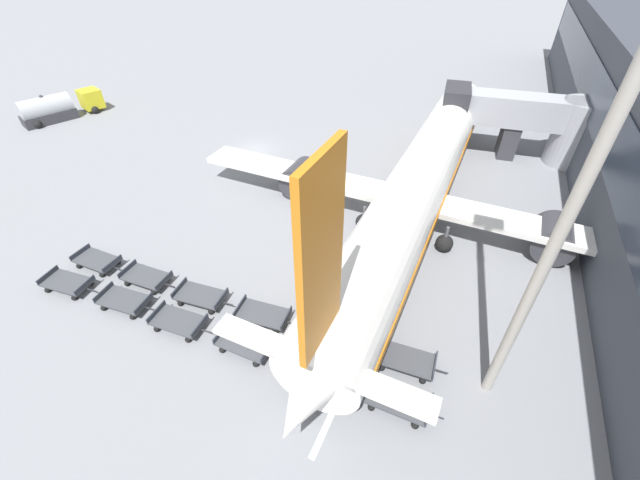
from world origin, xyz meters
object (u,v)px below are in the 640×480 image
at_px(baggage_dolly_row_mid_a_col_e, 333,338).
at_px(baggage_dolly_row_near_col_c, 179,322).
at_px(baggage_dolly_row_near_col_f, 398,400).
at_px(baggage_dolly_row_near_col_d, 245,343).
at_px(baggage_dolly_row_mid_a_col_a, 97,261).
at_px(baggage_dolly_row_mid_a_col_c, 201,296).
at_px(airplane, 418,185).
at_px(baggage_dolly_row_near_col_e, 317,367).
at_px(baggage_dolly_row_mid_a_col_f, 405,360).
at_px(baggage_dolly_row_near_col_a, 68,283).
at_px(baggage_dolly_row_near_col_b, 125,301).
at_px(apron_light_mast, 610,130).
at_px(baggage_dolly_row_mid_a_col_d, 263,315).
at_px(fuel_tanker_secondary, 56,108).

bearing_deg(baggage_dolly_row_mid_a_col_e, baggage_dolly_row_near_col_c, -164.75).
bearing_deg(baggage_dolly_row_near_col_f, baggage_dolly_row_near_col_d, 179.83).
xyz_separation_m(baggage_dolly_row_mid_a_col_a, baggage_dolly_row_mid_a_col_c, (8.56, -0.00, 0.00)).
bearing_deg(airplane, baggage_dolly_row_mid_a_col_a, -142.70).
bearing_deg(airplane, baggage_dolly_row_near_col_e, -95.63).
relative_size(baggage_dolly_row_near_col_e, baggage_dolly_row_mid_a_col_f, 1.00).
bearing_deg(baggage_dolly_row_near_col_a, baggage_dolly_row_near_col_c, 1.16).
relative_size(airplane, baggage_dolly_row_near_col_d, 11.34).
relative_size(baggage_dolly_row_near_col_c, baggage_dolly_row_mid_a_col_f, 1.00).
distance_m(baggage_dolly_row_near_col_b, baggage_dolly_row_near_col_e, 12.69).
bearing_deg(baggage_dolly_row_near_col_e, baggage_dolly_row_mid_a_col_a, 173.85).
bearing_deg(baggage_dolly_row_near_col_a, baggage_dolly_row_near_col_b, 2.92).
height_order(airplane, baggage_dolly_row_mid_a_col_e, airplane).
bearing_deg(baggage_dolly_row_near_col_a, baggage_dolly_row_near_col_f, 0.86).
bearing_deg(baggage_dolly_row_near_col_c, baggage_dolly_row_mid_a_col_e, 15.25).
relative_size(baggage_dolly_row_near_col_a, apron_light_mast, 0.16).
bearing_deg(baggage_dolly_row_near_col_c, baggage_dolly_row_mid_a_col_f, 11.25).
relative_size(baggage_dolly_row_near_col_b, baggage_dolly_row_mid_a_col_c, 1.00).
height_order(baggage_dolly_row_near_col_b, apron_light_mast, apron_light_mast).
relative_size(baggage_dolly_row_near_col_b, baggage_dolly_row_mid_a_col_f, 1.01).
distance_m(baggage_dolly_row_mid_a_col_d, baggage_dolly_row_mid_a_col_f, 8.45).
xyz_separation_m(airplane, baggage_dolly_row_mid_a_col_d, (-5.89, -14.13, -2.48)).
relative_size(fuel_tanker_secondary, baggage_dolly_row_mid_a_col_f, 2.48).
relative_size(baggage_dolly_row_near_col_c, baggage_dolly_row_near_col_e, 1.00).
height_order(baggage_dolly_row_near_col_a, baggage_dolly_row_near_col_f, same).
distance_m(fuel_tanker_secondary, baggage_dolly_row_near_col_f, 51.25).
relative_size(baggage_dolly_row_mid_a_col_d, baggage_dolly_row_mid_a_col_f, 1.01).
bearing_deg(baggage_dolly_row_mid_a_col_a, baggage_dolly_row_mid_a_col_e, 0.62).
bearing_deg(baggage_dolly_row_near_col_f, airplane, 99.51).
relative_size(airplane, baggage_dolly_row_near_col_f, 11.34).
xyz_separation_m(baggage_dolly_row_near_col_b, baggage_dolly_row_mid_a_col_a, (-4.48, 2.13, 0.00)).
bearing_deg(baggage_dolly_row_mid_a_col_a, baggage_dolly_row_near_col_f, -5.40).
xyz_separation_m(baggage_dolly_row_near_col_c, baggage_dolly_row_mid_a_col_a, (-8.60, 2.18, 0.00)).
bearing_deg(baggage_dolly_row_mid_a_col_e, airplane, 84.03).
distance_m(airplane, baggage_dolly_row_near_col_d, 17.48).
distance_m(baggage_dolly_row_near_col_f, baggage_dolly_row_mid_a_col_d, 8.89).
distance_m(baggage_dolly_row_mid_a_col_a, baggage_dolly_row_mid_a_col_e, 17.29).
height_order(baggage_dolly_row_near_col_e, baggage_dolly_row_mid_a_col_e, same).
bearing_deg(baggage_dolly_row_mid_a_col_a, baggage_dolly_row_mid_a_col_c, -0.03).
height_order(baggage_dolly_row_near_col_a, baggage_dolly_row_near_col_d, same).
xyz_separation_m(airplane, baggage_dolly_row_near_col_b, (-14.28, -16.42, -2.48)).
bearing_deg(baggage_dolly_row_near_col_b, baggage_dolly_row_near_col_f, 0.31).
relative_size(fuel_tanker_secondary, baggage_dolly_row_near_col_a, 2.46).
distance_m(fuel_tanker_secondary, apron_light_mast, 55.38).
height_order(baggage_dolly_row_near_col_d, baggage_dolly_row_mid_a_col_a, same).
relative_size(baggage_dolly_row_near_col_a, baggage_dolly_row_near_col_c, 1.01).
distance_m(baggage_dolly_row_near_col_a, baggage_dolly_row_near_col_b, 4.52).
xyz_separation_m(baggage_dolly_row_near_col_f, baggage_dolly_row_mid_a_col_a, (-21.50, 2.03, 0.00)).
distance_m(baggage_dolly_row_near_col_e, baggage_dolly_row_near_col_f, 4.33).
relative_size(baggage_dolly_row_near_col_a, baggage_dolly_row_mid_a_col_f, 1.01).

